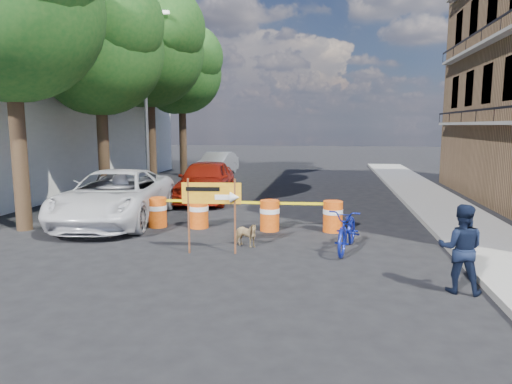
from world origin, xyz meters
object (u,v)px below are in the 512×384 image
(barrel_far_left, at_px, (157,212))
(detour_sign, at_px, (219,199))
(suv_white, at_px, (116,196))
(sedan_silver, at_px, (218,164))
(barrel_far_right, at_px, (333,216))
(dog, at_px, (245,235))
(pedestrian, at_px, (461,249))
(barrel_mid_right, at_px, (270,215))
(barrel_mid_left, at_px, (199,212))
(sedan_red, at_px, (206,180))
(bicycle, at_px, (348,210))

(barrel_far_left, distance_m, detour_sign, 3.72)
(suv_white, distance_m, sedan_silver, 14.13)
(barrel_far_right, bearing_deg, barrel_far_left, -177.68)
(detour_sign, distance_m, sedan_silver, 17.71)
(barrel_far_left, xyz_separation_m, dog, (3.06, -1.84, -0.16))
(barrel_far_left, bearing_deg, suv_white, 162.94)
(pedestrian, bearing_deg, detour_sign, -7.06)
(barrel_mid_right, xyz_separation_m, detour_sign, (-0.88, -2.61, 0.87))
(pedestrian, height_order, dog, pedestrian)
(barrel_far_left, relative_size, barrel_mid_left, 1.00)
(barrel_far_left, relative_size, barrel_far_right, 1.00)
(barrel_mid_right, xyz_separation_m, suv_white, (-5.02, 0.43, 0.36))
(barrel_mid_left, xyz_separation_m, barrel_far_right, (3.99, 0.13, 0.00))
(barrel_mid_right, bearing_deg, barrel_far_left, -179.13)
(barrel_mid_left, height_order, barrel_far_right, same)
(barrel_mid_left, distance_m, barrel_far_right, 3.99)
(barrel_mid_right, bearing_deg, sedan_silver, 109.59)
(barrel_mid_left, relative_size, detour_sign, 0.49)
(barrel_far_right, relative_size, sedan_red, 0.18)
(barrel_far_left, bearing_deg, barrel_mid_left, 3.92)
(suv_white, bearing_deg, sedan_red, 61.75)
(barrel_mid_right, bearing_deg, dog, -101.44)
(bicycle, bearing_deg, sedan_red, 140.59)
(sedan_silver, bearing_deg, suv_white, -84.59)
(bicycle, bearing_deg, dog, -167.74)
(bicycle, bearing_deg, pedestrian, -40.70)
(barrel_mid_right, height_order, barrel_far_right, same)
(barrel_far_left, bearing_deg, barrel_mid_right, 0.87)
(barrel_mid_left, relative_size, suv_white, 0.15)
(barrel_far_right, relative_size, pedestrian, 0.54)
(barrel_mid_left, bearing_deg, suv_white, 172.12)
(pedestrian, distance_m, suv_white, 10.33)
(barrel_mid_left, bearing_deg, sedan_silver, 101.76)
(detour_sign, bearing_deg, dog, 49.59)
(barrel_mid_left, xyz_separation_m, sedan_red, (-1.13, 4.91, 0.37))
(barrel_far_right, bearing_deg, sedan_red, 136.96)
(barrel_mid_left, bearing_deg, dog, -47.28)
(barrel_far_left, height_order, detour_sign, detour_sign)
(dog, xyz_separation_m, sedan_red, (-2.91, 6.83, 0.52))
(pedestrian, bearing_deg, barrel_far_right, -50.71)
(pedestrian, xyz_separation_m, bicycle, (-1.94, 2.53, 0.21))
(sedan_silver, bearing_deg, pedestrian, -59.13)
(barrel_far_left, distance_m, dog, 3.57)
(barrel_mid_left, relative_size, barrel_mid_right, 1.00)
(barrel_far_left, xyz_separation_m, bicycle, (5.62, -1.82, 0.56))
(bicycle, bearing_deg, barrel_far_right, 111.60)
(suv_white, bearing_deg, barrel_mid_right, -12.21)
(barrel_far_left, relative_size, bicycle, 0.43)
(barrel_mid_left, relative_size, pedestrian, 0.54)
(bicycle, xyz_separation_m, dog, (-2.56, -0.02, -0.72))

